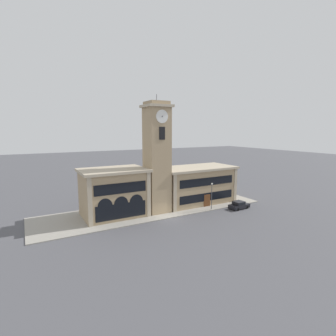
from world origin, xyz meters
TOP-DOWN VIEW (x-y plane):
  - ground_plane at (0.00, 0.00)m, footprint 300.00×300.00m
  - sidewalk_kerb at (0.00, 6.00)m, footprint 43.41×12.00m
  - clock_tower at (0.00, 4.40)m, footprint 4.65×4.65m
  - town_hall_left_wing at (-7.62, 6.18)m, footprint 11.39×8.28m
  - town_hall_right_wing at (9.99, 6.19)m, footprint 16.13×8.28m
  - parked_car_near at (14.67, -1.58)m, footprint 4.22×2.15m
  - street_lamp at (9.52, 0.40)m, footprint 0.36×0.36m

SIDE VIEW (x-z plane):
  - ground_plane at x=0.00m, z-range 0.00..0.00m
  - sidewalk_kerb at x=0.00m, z-range 0.00..0.15m
  - parked_car_near at x=14.67m, z-range 0.02..1.51m
  - street_lamp at x=9.52m, z-range 1.00..6.10m
  - town_hall_right_wing at x=9.99m, z-range 0.03..7.59m
  - town_hall_left_wing at x=-7.62m, z-range 0.03..8.43m
  - clock_tower at x=0.00m, z-range -0.54..20.72m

